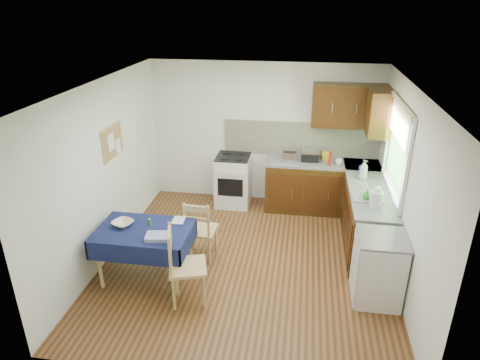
% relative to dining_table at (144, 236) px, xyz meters
% --- Properties ---
extents(floor, '(4.20, 4.20, 0.00)m').
position_rel_dining_table_xyz_m(floor, '(1.27, 0.56, -0.63)').
color(floor, '#462E12').
rests_on(floor, ground).
extents(ceiling, '(4.00, 4.20, 0.02)m').
position_rel_dining_table_xyz_m(ceiling, '(1.27, 0.56, 1.87)').
color(ceiling, white).
rests_on(ceiling, wall_back).
extents(wall_back, '(4.00, 0.02, 2.50)m').
position_rel_dining_table_xyz_m(wall_back, '(1.27, 2.66, 0.62)').
color(wall_back, white).
rests_on(wall_back, ground).
extents(wall_front, '(4.00, 0.02, 2.50)m').
position_rel_dining_table_xyz_m(wall_front, '(1.27, -1.54, 0.62)').
color(wall_front, white).
rests_on(wall_front, ground).
extents(wall_left, '(0.02, 4.20, 2.50)m').
position_rel_dining_table_xyz_m(wall_left, '(-0.73, 0.56, 0.62)').
color(wall_left, white).
rests_on(wall_left, ground).
extents(wall_right, '(0.02, 4.20, 2.50)m').
position_rel_dining_table_xyz_m(wall_right, '(3.27, 0.56, 0.62)').
color(wall_right, white).
rests_on(wall_right, ground).
extents(base_cabinets, '(1.90, 2.30, 0.86)m').
position_rel_dining_table_xyz_m(base_cabinets, '(2.63, 1.82, -0.20)').
color(base_cabinets, black).
rests_on(base_cabinets, ground).
extents(worktop_back, '(1.90, 0.60, 0.04)m').
position_rel_dining_table_xyz_m(worktop_back, '(2.32, 2.36, 0.25)').
color(worktop_back, '#5E5E63').
rests_on(worktop_back, base_cabinets).
extents(worktop_right, '(0.60, 1.70, 0.04)m').
position_rel_dining_table_xyz_m(worktop_right, '(2.97, 1.21, 0.25)').
color(worktop_right, '#5E5E63').
rests_on(worktop_right, base_cabinets).
extents(worktop_corner, '(0.60, 0.60, 0.04)m').
position_rel_dining_table_xyz_m(worktop_corner, '(2.97, 2.36, 0.25)').
color(worktop_corner, '#5E5E63').
rests_on(worktop_corner, base_cabinets).
extents(splashback, '(2.70, 0.02, 0.60)m').
position_rel_dining_table_xyz_m(splashback, '(1.92, 2.64, 0.57)').
color(splashback, white).
rests_on(splashback, wall_back).
extents(upper_cabinets, '(1.20, 0.85, 0.70)m').
position_rel_dining_table_xyz_m(upper_cabinets, '(2.80, 2.36, 1.22)').
color(upper_cabinets, black).
rests_on(upper_cabinets, wall_back).
extents(stove, '(0.60, 0.61, 0.92)m').
position_rel_dining_table_xyz_m(stove, '(0.77, 2.36, -0.17)').
color(stove, silver).
rests_on(stove, ground).
extents(window, '(0.04, 1.48, 1.26)m').
position_rel_dining_table_xyz_m(window, '(3.24, 1.26, 1.02)').
color(window, '#255021').
rests_on(window, wall_right).
extents(fridge, '(0.58, 0.60, 0.89)m').
position_rel_dining_table_xyz_m(fridge, '(2.97, 0.01, -0.19)').
color(fridge, silver).
rests_on(fridge, ground).
extents(corkboard, '(0.04, 0.62, 0.47)m').
position_rel_dining_table_xyz_m(corkboard, '(-0.70, 0.86, 0.97)').
color(corkboard, tan).
rests_on(corkboard, wall_left).
extents(dining_table, '(1.21, 0.82, 0.73)m').
position_rel_dining_table_xyz_m(dining_table, '(0.00, 0.00, 0.00)').
color(dining_table, '#0E133B').
rests_on(dining_table, ground).
extents(chair_far, '(0.44, 0.44, 0.94)m').
position_rel_dining_table_xyz_m(chair_far, '(0.61, 0.53, -0.13)').
color(chair_far, tan).
rests_on(chair_far, ground).
extents(chair_near, '(0.55, 0.55, 1.01)m').
position_rel_dining_table_xyz_m(chair_near, '(0.63, -0.38, -0.10)').
color(chair_near, tan).
rests_on(chair_near, ground).
extents(toaster, '(0.25, 0.15, 0.19)m').
position_rel_dining_table_xyz_m(toaster, '(1.75, 2.28, 0.36)').
color(toaster, '#BDBCC1').
rests_on(toaster, worktop_back).
extents(sandwich_press, '(0.30, 0.26, 0.17)m').
position_rel_dining_table_xyz_m(sandwich_press, '(2.10, 2.41, 0.36)').
color(sandwich_press, black).
rests_on(sandwich_press, worktop_back).
extents(sauce_bottle, '(0.05, 0.05, 0.22)m').
position_rel_dining_table_xyz_m(sauce_bottle, '(2.42, 2.23, 0.38)').
color(sauce_bottle, red).
rests_on(sauce_bottle, worktop_back).
extents(yellow_packet, '(0.12, 0.09, 0.15)m').
position_rel_dining_table_xyz_m(yellow_packet, '(2.36, 2.47, 0.35)').
color(yellow_packet, gold).
rests_on(yellow_packet, worktop_back).
extents(dish_rack, '(0.41, 0.31, 0.19)m').
position_rel_dining_table_xyz_m(dish_rack, '(2.90, 1.01, 0.30)').
color(dish_rack, gray).
rests_on(dish_rack, worktop_right).
extents(kettle, '(0.17, 0.17, 0.29)m').
position_rel_dining_table_xyz_m(kettle, '(2.98, 0.80, 0.40)').
color(kettle, silver).
rests_on(kettle, worktop_right).
extents(cup, '(0.13, 0.13, 0.09)m').
position_rel_dining_table_xyz_m(cup, '(2.58, 2.29, 0.32)').
color(cup, white).
rests_on(cup, worktop_back).
extents(soap_bottle_a, '(0.17, 0.17, 0.31)m').
position_rel_dining_table_xyz_m(soap_bottle_a, '(2.91, 1.72, 0.43)').
color(soap_bottle_a, silver).
rests_on(soap_bottle_a, worktop_right).
extents(soap_bottle_b, '(0.11, 0.10, 0.18)m').
position_rel_dining_table_xyz_m(soap_bottle_b, '(2.92, 1.96, 0.36)').
color(soap_bottle_b, blue).
rests_on(soap_bottle_b, worktop_right).
extents(soap_bottle_c, '(0.13, 0.13, 0.15)m').
position_rel_dining_table_xyz_m(soap_bottle_c, '(2.88, 0.97, 0.35)').
color(soap_bottle_c, green).
rests_on(soap_bottle_c, worktop_right).
extents(plate_bowl, '(0.34, 0.34, 0.06)m').
position_rel_dining_table_xyz_m(plate_bowl, '(-0.30, 0.05, 0.14)').
color(plate_bowl, beige).
rests_on(plate_bowl, dining_table).
extents(book, '(0.17, 0.23, 0.02)m').
position_rel_dining_table_xyz_m(book, '(0.31, 0.28, 0.11)').
color(book, white).
rests_on(book, dining_table).
extents(spice_jar, '(0.05, 0.05, 0.09)m').
position_rel_dining_table_xyz_m(spice_jar, '(0.04, 0.12, 0.15)').
color(spice_jar, '#248539').
rests_on(spice_jar, dining_table).
extents(tea_towel, '(0.31, 0.26, 0.05)m').
position_rel_dining_table_xyz_m(tea_towel, '(0.25, -0.19, 0.13)').
color(tea_towel, navy).
rests_on(tea_towel, dining_table).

